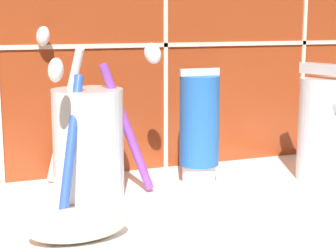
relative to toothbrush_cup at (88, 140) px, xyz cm
name	(u,v)px	position (x,y,z in cm)	size (l,w,h in cm)	color
sink_counter	(207,220)	(9.56, -8.60, -6.90)	(78.49, 33.99, 2.00)	white
toothbrush_cup	(88,140)	(0.00, 0.00, 0.00)	(13.24, 15.22, 17.70)	silver
toothpaste_tube	(199,128)	(12.54, 0.01, 0.46)	(4.61, 4.39, 12.91)	white
sink_faucet	(326,125)	(26.31, -4.17, 0.60)	(5.65, 12.67, 13.29)	silver
soap_bar	(77,225)	(-3.76, -11.59, -4.57)	(8.56, 4.60, 2.65)	silver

